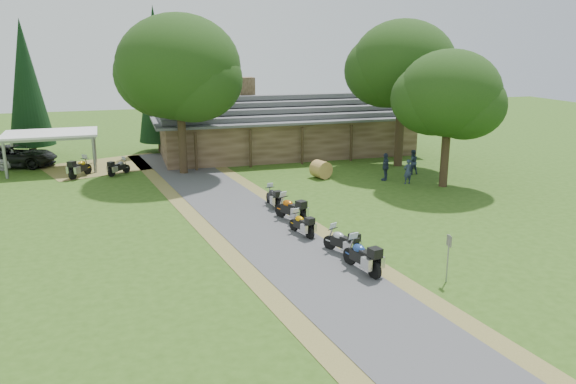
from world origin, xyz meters
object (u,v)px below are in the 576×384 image
object	(u,v)px
motorcycle_carport_a	(80,167)
hay_bale	(321,169)
motorcycle_carport_b	(119,166)
lodge	(285,124)
motorcycle_row_e	(273,196)
carport	(52,151)
motorcycle_row_c	(302,223)
motorcycle_row_a	(362,255)
motorcycle_row_d	(291,208)
motorcycle_row_b	(342,240)
car_dark_suv	(15,151)

from	to	relation	value
motorcycle_carport_a	hay_bale	xyz separation A→B (m)	(15.71, -5.05, -0.11)
motorcycle_carport_a	motorcycle_carport_b	xyz separation A→B (m)	(2.55, -0.12, -0.11)
lodge	motorcycle_row_e	bearing A→B (deg)	-108.95
motorcycle_carport_b	hay_bale	distance (m)	14.06
motorcycle_carport_b	hay_bale	size ratio (longest dim) A/B	1.46
carport	hay_bale	world-z (taller)	carport
motorcycle_row_c	motorcycle_carport_b	world-z (taller)	motorcycle_row_c
motorcycle_carport_b	motorcycle_row_a	bearing A→B (deg)	-108.92
motorcycle_row_d	motorcycle_row_e	size ratio (longest dim) A/B	1.16
motorcycle_row_c	motorcycle_carport_b	xyz separation A→B (m)	(-8.28, 15.67, -0.00)
motorcycle_row_a	motorcycle_carport_a	world-z (taller)	motorcycle_row_a
motorcycle_row_b	motorcycle_row_d	xyz separation A→B (m)	(-0.77, 5.10, 0.08)
motorcycle_row_a	motorcycle_row_b	size ratio (longest dim) A/B	1.13
lodge	motorcycle_row_a	distance (m)	25.21
car_dark_suv	motorcycle_row_a	world-z (taller)	car_dark_suv
motorcycle_row_c	motorcycle_row_d	size ratio (longest dim) A/B	0.83
car_dark_suv	motorcycle_row_b	world-z (taller)	car_dark_suv
motorcycle_row_b	motorcycle_carport_b	world-z (taller)	motorcycle_row_b
lodge	motorcycle_row_e	xyz separation A→B (m)	(-5.12, -14.90, -1.83)
car_dark_suv	motorcycle_row_d	world-z (taller)	car_dark_suv
car_dark_suv	motorcycle_row_c	world-z (taller)	car_dark_suv
motorcycle_carport_a	motorcycle_row_a	bearing A→B (deg)	-116.76
car_dark_suv	motorcycle_carport_b	xyz separation A→B (m)	(7.30, -4.94, -0.61)
carport	motorcycle_carport_b	size ratio (longest dim) A/B	3.66
motorcycle_row_b	motorcycle_carport_a	world-z (taller)	motorcycle_carport_a
motorcycle_row_d	motorcycle_carport_b	bearing A→B (deg)	8.58
carport	motorcycle_row_a	size ratio (longest dim) A/B	3.01
motorcycle_row_c	motorcycle_row_d	world-z (taller)	motorcycle_row_d
car_dark_suv	motorcycle_row_b	size ratio (longest dim) A/B	3.38
motorcycle_row_a	motorcycle_row_c	world-z (taller)	motorcycle_row_a
motorcycle_row_e	motorcycle_carport_b	size ratio (longest dim) A/B	1.04
motorcycle_row_d	hay_bale	bearing A→B (deg)	-52.63
carport	motorcycle_row_e	bearing A→B (deg)	-48.32
motorcycle_carport_a	motorcycle_carport_b	distance (m)	2.55
motorcycle_row_e	lodge	bearing A→B (deg)	-23.43
motorcycle_row_d	motorcycle_carport_a	xyz separation A→B (m)	(-10.95, 13.57, -0.01)
hay_bale	car_dark_suv	bearing A→B (deg)	154.23
lodge	motorcycle_row_a	world-z (taller)	lodge
motorcycle_row_c	motorcycle_carport_b	size ratio (longest dim) A/B	1.01
carport	motorcycle_row_b	distance (m)	25.45
motorcycle_row_e	motorcycle_row_a	bearing A→B (deg)	-178.77
car_dark_suv	motorcycle_row_c	size ratio (longest dim) A/B	3.61
motorcycle_row_a	motorcycle_carport_a	xyz separation A→B (m)	(-11.77, 20.69, -0.01)
car_dark_suv	motorcycle_row_b	distance (m)	28.70
motorcycle_row_c	hay_bale	world-z (taller)	motorcycle_row_c
lodge	motorcycle_row_a	bearing A→B (deg)	-99.44
motorcycle_row_d	motorcycle_row_e	xyz separation A→B (m)	(-0.17, 2.79, -0.10)
hay_bale	motorcycle_row_d	bearing A→B (deg)	-119.21
motorcycle_row_a	hay_bale	size ratio (longest dim) A/B	1.77
motorcycle_row_c	motorcycle_carport_a	world-z (taller)	motorcycle_carport_a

